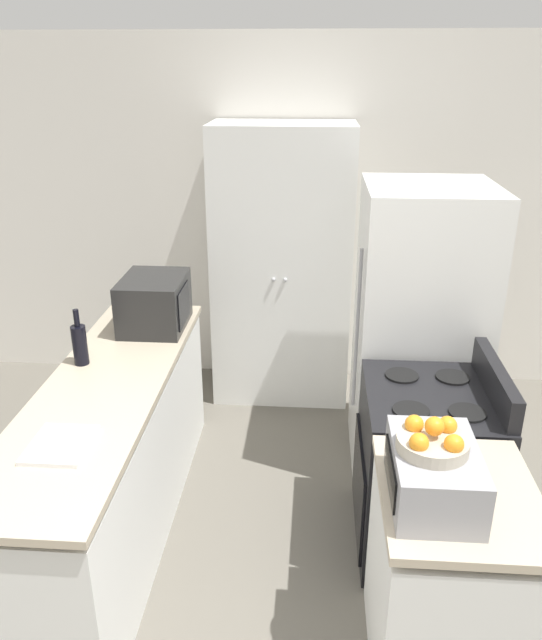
{
  "coord_description": "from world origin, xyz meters",
  "views": [
    {
      "loc": [
        0.24,
        -1.5,
        2.39
      ],
      "look_at": [
        0.0,
        1.73,
        1.05
      ],
      "focal_mm": 35.0,
      "sensor_mm": 36.0,
      "label": 1
    }
  ],
  "objects_px": {
    "pantry_cabinet": "(282,267)",
    "refrigerator": "(418,332)",
    "microwave": "(155,303)",
    "fruit_bowl": "(433,440)",
    "wine_bottle": "(80,344)",
    "stove": "(424,469)",
    "toaster_oven": "(433,474)"
  },
  "relations": [
    {
      "from": "stove",
      "to": "refrigerator",
      "type": "bearing_deg",
      "value": 86.85
    },
    {
      "from": "refrigerator",
      "to": "microwave",
      "type": "distance_m",
      "value": 1.6
    },
    {
      "from": "pantry_cabinet",
      "to": "microwave",
      "type": "height_order",
      "value": "pantry_cabinet"
    },
    {
      "from": "refrigerator",
      "to": "toaster_oven",
      "type": "relative_size",
      "value": 3.9
    },
    {
      "from": "pantry_cabinet",
      "to": "wine_bottle",
      "type": "bearing_deg",
      "value": -124.79
    },
    {
      "from": "refrigerator",
      "to": "stove",
      "type": "bearing_deg",
      "value": -93.15
    },
    {
      "from": "wine_bottle",
      "to": "refrigerator",
      "type": "bearing_deg",
      "value": 17.5
    },
    {
      "from": "microwave",
      "to": "wine_bottle",
      "type": "bearing_deg",
      "value": -117.55
    },
    {
      "from": "pantry_cabinet",
      "to": "fruit_bowl",
      "type": "xyz_separation_m",
      "value": [
        0.68,
        -2.42,
        0.14
      ]
    },
    {
      "from": "stove",
      "to": "toaster_oven",
      "type": "bearing_deg",
      "value": -99.89
    },
    {
      "from": "toaster_oven",
      "to": "fruit_bowl",
      "type": "distance_m",
      "value": 0.15
    },
    {
      "from": "refrigerator",
      "to": "wine_bottle",
      "type": "bearing_deg",
      "value": -162.5
    },
    {
      "from": "pantry_cabinet",
      "to": "refrigerator",
      "type": "height_order",
      "value": "pantry_cabinet"
    },
    {
      "from": "refrigerator",
      "to": "fruit_bowl",
      "type": "height_order",
      "value": "refrigerator"
    },
    {
      "from": "refrigerator",
      "to": "fruit_bowl",
      "type": "relative_size",
      "value": 6.85
    },
    {
      "from": "microwave",
      "to": "fruit_bowl",
      "type": "bearing_deg",
      "value": -47.56
    },
    {
      "from": "pantry_cabinet",
      "to": "microwave",
      "type": "distance_m",
      "value": 1.15
    },
    {
      "from": "refrigerator",
      "to": "fruit_bowl",
      "type": "bearing_deg",
      "value": -97.15
    },
    {
      "from": "pantry_cabinet",
      "to": "wine_bottle",
      "type": "xyz_separation_m",
      "value": [
        -0.99,
        -1.43,
        0.01
      ]
    },
    {
      "from": "stove",
      "to": "refrigerator",
      "type": "relative_size",
      "value": 0.6
    },
    {
      "from": "toaster_oven",
      "to": "wine_bottle",
      "type": "bearing_deg",
      "value": 149.4
    },
    {
      "from": "microwave",
      "to": "toaster_oven",
      "type": "height_order",
      "value": "microwave"
    },
    {
      "from": "stove",
      "to": "microwave",
      "type": "relative_size",
      "value": 2.28
    },
    {
      "from": "stove",
      "to": "microwave",
      "type": "distance_m",
      "value": 1.81
    },
    {
      "from": "wine_bottle",
      "to": "fruit_bowl",
      "type": "distance_m",
      "value": 1.95
    },
    {
      "from": "wine_bottle",
      "to": "toaster_oven",
      "type": "bearing_deg",
      "value": -30.6
    },
    {
      "from": "pantry_cabinet",
      "to": "refrigerator",
      "type": "relative_size",
      "value": 1.14
    },
    {
      "from": "stove",
      "to": "wine_bottle",
      "type": "xyz_separation_m",
      "value": [
        -1.82,
        0.2,
        0.56
      ]
    },
    {
      "from": "microwave",
      "to": "wine_bottle",
      "type": "height_order",
      "value": "microwave"
    },
    {
      "from": "pantry_cabinet",
      "to": "stove",
      "type": "distance_m",
      "value": 1.91
    },
    {
      "from": "wine_bottle",
      "to": "microwave",
      "type": "bearing_deg",
      "value": 62.45
    },
    {
      "from": "stove",
      "to": "pantry_cabinet",
      "type": "bearing_deg",
      "value": 117.06
    }
  ]
}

